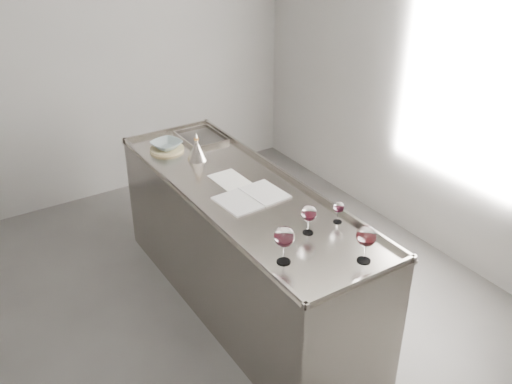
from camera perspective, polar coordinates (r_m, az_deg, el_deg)
room_shell at (r=3.16m, az=-6.41°, el=3.04°), size 4.54×5.04×2.84m
counter at (r=4.06m, az=-1.32°, el=-5.61°), size 0.77×2.42×0.97m
wine_glass_left at (r=3.03m, az=2.84°, el=-4.58°), size 0.11×0.11×0.22m
wine_glass_middle at (r=3.31m, az=5.31°, el=-2.20°), size 0.09×0.09×0.18m
wine_glass_right at (r=3.09m, az=10.97°, el=-4.44°), size 0.11×0.11×0.22m
wine_glass_small at (r=3.45m, az=8.25°, el=-1.59°), size 0.07×0.07×0.14m
notebook at (r=3.71m, az=-0.45°, el=-0.56°), size 0.46×0.33×0.02m
loose_paper_top at (r=3.95m, az=-2.61°, el=1.23°), size 0.21×0.30×0.00m
trivet at (r=4.44m, az=-8.90°, el=4.26°), size 0.34×0.34×0.02m
ceramic_bowl at (r=4.42m, az=-8.93°, el=4.70°), size 0.27×0.27×0.05m
wine_funnel at (r=4.24m, az=-5.93°, el=4.06°), size 0.15×0.15×0.22m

